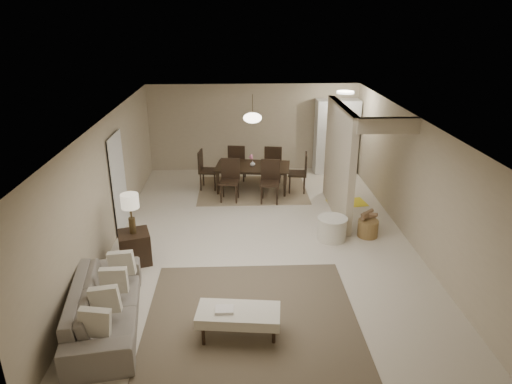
{
  "coord_description": "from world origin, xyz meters",
  "views": [
    {
      "loc": [
        -0.47,
        -8.42,
        4.36
      ],
      "look_at": [
        -0.12,
        -0.05,
        1.05
      ],
      "focal_mm": 32.0,
      "sensor_mm": 36.0,
      "label": 1
    }
  ],
  "objects_px": {
    "sofa": "(105,306)",
    "round_pouf": "(332,229)",
    "side_table": "(135,247)",
    "dining_table": "(253,178)",
    "ottoman_bench": "(238,315)",
    "wicker_basket": "(368,228)",
    "pantry_cabinet": "(336,137)"
  },
  "relations": [
    {
      "from": "side_table",
      "to": "dining_table",
      "type": "height_order",
      "value": "dining_table"
    },
    {
      "from": "sofa",
      "to": "round_pouf",
      "type": "xyz_separation_m",
      "value": [
        3.89,
        2.63,
        -0.11
      ]
    },
    {
      "from": "ottoman_bench",
      "to": "side_table",
      "type": "distance_m",
      "value": 2.89
    },
    {
      "from": "round_pouf",
      "to": "wicker_basket",
      "type": "relative_size",
      "value": 1.45
    },
    {
      "from": "round_pouf",
      "to": "wicker_basket",
      "type": "height_order",
      "value": "round_pouf"
    },
    {
      "from": "side_table",
      "to": "round_pouf",
      "type": "xyz_separation_m",
      "value": [
        3.84,
        0.76,
        -0.06
      ]
    },
    {
      "from": "side_table",
      "to": "sofa",
      "type": "bearing_deg",
      "value": -91.53
    },
    {
      "from": "sofa",
      "to": "dining_table",
      "type": "relative_size",
      "value": 1.25
    },
    {
      "from": "sofa",
      "to": "dining_table",
      "type": "bearing_deg",
      "value": -32.14
    },
    {
      "from": "ottoman_bench",
      "to": "wicker_basket",
      "type": "xyz_separation_m",
      "value": [
        2.71,
        3.03,
        -0.16
      ]
    },
    {
      "from": "pantry_cabinet",
      "to": "dining_table",
      "type": "relative_size",
      "value": 1.11
    },
    {
      "from": "ottoman_bench",
      "to": "wicker_basket",
      "type": "relative_size",
      "value": 2.94
    },
    {
      "from": "sofa",
      "to": "dining_table",
      "type": "height_order",
      "value": "sofa"
    },
    {
      "from": "side_table",
      "to": "dining_table",
      "type": "distance_m",
      "value": 4.28
    },
    {
      "from": "pantry_cabinet",
      "to": "side_table",
      "type": "bearing_deg",
      "value": -133.49
    },
    {
      "from": "sofa",
      "to": "round_pouf",
      "type": "relative_size",
      "value": 3.87
    },
    {
      "from": "ottoman_bench",
      "to": "dining_table",
      "type": "bearing_deg",
      "value": 92.13
    },
    {
      "from": "pantry_cabinet",
      "to": "side_table",
      "type": "xyz_separation_m",
      "value": [
        -4.75,
        -5.01,
        -0.75
      ]
    },
    {
      "from": "wicker_basket",
      "to": "dining_table",
      "type": "relative_size",
      "value": 0.22
    },
    {
      "from": "round_pouf",
      "to": "dining_table",
      "type": "xyz_separation_m",
      "value": [
        -1.53,
        2.85,
        0.1
      ]
    },
    {
      "from": "wicker_basket",
      "to": "dining_table",
      "type": "distance_m",
      "value": 3.59
    },
    {
      "from": "pantry_cabinet",
      "to": "ottoman_bench",
      "type": "distance_m",
      "value": 7.75
    },
    {
      "from": "wicker_basket",
      "to": "dining_table",
      "type": "height_order",
      "value": "dining_table"
    },
    {
      "from": "wicker_basket",
      "to": "dining_table",
      "type": "xyz_separation_m",
      "value": [
        -2.3,
        2.75,
        0.15
      ]
    },
    {
      "from": "sofa",
      "to": "round_pouf",
      "type": "height_order",
      "value": "sofa"
    },
    {
      "from": "side_table",
      "to": "wicker_basket",
      "type": "bearing_deg",
      "value": 10.54
    },
    {
      "from": "ottoman_bench",
      "to": "dining_table",
      "type": "height_order",
      "value": "dining_table"
    },
    {
      "from": "pantry_cabinet",
      "to": "sofa",
      "type": "relative_size",
      "value": 0.89
    },
    {
      "from": "sofa",
      "to": "ottoman_bench",
      "type": "bearing_deg",
      "value": -107.52
    },
    {
      "from": "pantry_cabinet",
      "to": "wicker_basket",
      "type": "height_order",
      "value": "pantry_cabinet"
    },
    {
      "from": "ottoman_bench",
      "to": "side_table",
      "type": "relative_size",
      "value": 2.05
    },
    {
      "from": "pantry_cabinet",
      "to": "ottoman_bench",
      "type": "xyz_separation_m",
      "value": [
        -2.84,
        -7.18,
        -0.71
      ]
    }
  ]
}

